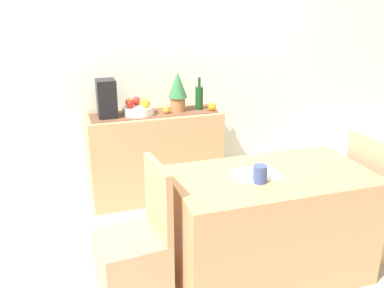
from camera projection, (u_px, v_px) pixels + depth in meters
name	position (u px, v px, depth m)	size (l,w,h in m)	color
ground_plane	(212.00, 244.00, 3.24)	(6.40, 6.40, 0.02)	beige
room_wall_rear	(170.00, 49.00, 3.84)	(6.40, 0.06, 2.70)	silver
sideboard_console	(155.00, 156.00, 3.86)	(1.20, 0.42, 0.82)	tan
table_runner	(154.00, 113.00, 3.72)	(1.13, 0.32, 0.01)	brown
fruit_bowl	(138.00, 110.00, 3.66)	(0.28, 0.28, 0.07)	white
apple_upper	(136.00, 101.00, 3.70)	(0.07, 0.07, 0.07)	red
apple_center	(144.00, 102.00, 3.67)	(0.07, 0.07, 0.07)	gold
apple_front	(130.00, 104.00, 3.59)	(0.07, 0.07, 0.07)	red
apple_right	(146.00, 103.00, 3.60)	(0.08, 0.08, 0.08)	gold
apple_left	(129.00, 102.00, 3.67)	(0.07, 0.07, 0.07)	gold
wine_bottle	(199.00, 98.00, 3.80)	(0.07, 0.07, 0.30)	#14411E
coffee_maker	(107.00, 99.00, 3.55)	(0.16, 0.18, 0.33)	black
potted_plant	(178.00, 90.00, 3.72)	(0.17, 0.17, 0.36)	#B16D42
orange_loose_mid	(166.00, 110.00, 3.70)	(0.06, 0.06, 0.06)	orange
orange_loose_near_bowl	(212.00, 107.00, 3.78)	(0.08, 0.08, 0.08)	orange
dining_table	(268.00, 225.00, 2.78)	(1.29, 0.71, 0.74)	tan
open_book	(256.00, 174.00, 2.63)	(0.28, 0.21, 0.02)	white
coffee_cup	(260.00, 174.00, 2.53)	(0.09, 0.09, 0.11)	#3A4C87
chair_near_window	(135.00, 263.00, 2.56)	(0.44, 0.44, 0.90)	tan
chair_by_corner	(378.00, 217.00, 3.08)	(0.42, 0.42, 0.90)	tan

